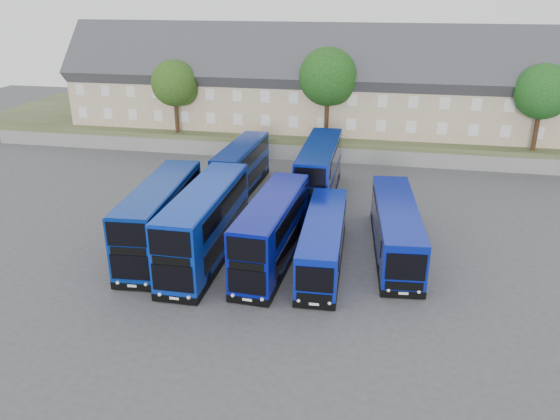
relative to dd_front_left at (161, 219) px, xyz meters
The scene contains 14 objects.
ground 6.76m from the dd_front_left, 15.41° to the right, with size 120.00×120.00×0.00m, color #46464B.
retaining_wall 23.18m from the dd_front_left, 74.58° to the left, with size 70.00×0.40×1.50m, color slate.
earth_bank 32.91m from the dd_front_left, 79.22° to the left, with size 80.00×20.00×2.00m, color #434F2C.
terrace_row 31.11m from the dd_front_left, 66.76° to the left, with size 66.00×10.40×11.20m.
dd_front_left is the anchor object (origin of this frame).
dd_front_mid 3.38m from the dd_front_left, 10.67° to the right, with size 2.75×11.81×4.69m.
dd_front_right 7.67m from the dd_front_left, ahead, with size 3.03×10.95×4.31m.
dd_rear_left 12.67m from the dd_front_left, 80.10° to the left, with size 2.68×10.16×4.00m.
dd_rear_right 14.86m from the dd_front_left, 52.52° to the left, with size 2.73×11.60×4.60m.
coach_east_a 10.87m from the dd_front_left, ahead, with size 2.83×11.42×3.10m.
coach_east_b 15.57m from the dd_front_left, ahead, with size 3.65×12.37×3.33m.
tree_west 25.10m from the dd_front_left, 108.22° to the left, with size 4.80×4.80×7.65m.
tree_mid 25.97m from the dd_front_left, 70.85° to the left, with size 5.76×5.76×9.18m.
tree_east 37.08m from the dd_front_left, 39.59° to the left, with size 5.12×5.12×8.16m.
Camera 1 is at (8.13, -29.39, 16.40)m, focal length 35.00 mm.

